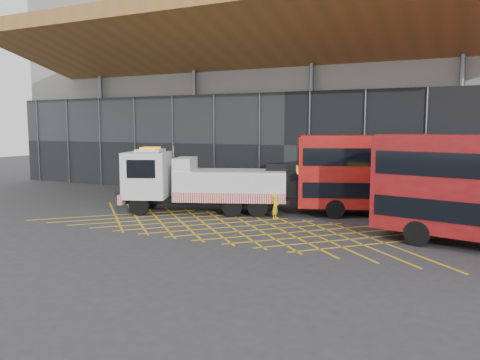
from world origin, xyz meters
The scene contains 6 objects.
ground_plane centered at (0.00, 0.00, 0.00)m, with size 120.00×120.00×0.00m, color #2D2C2F.
road_markings centered at (3.20, 0.00, 0.01)m, with size 23.16×7.16×0.01m.
construction_building centered at (1.92, 18.40, 8.98)m, with size 55.00×23.97×18.00m.
recovery_truck centered at (-0.58, 2.96, 1.94)m, with size 11.78×6.27×4.19m.
bus_towed centered at (10.76, 7.29, 2.71)m, with size 12.18×6.81×4.88m.
worker centered at (4.51, 3.16, 0.73)m, with size 0.53×0.35×1.47m, color yellow.
Camera 1 is at (14.38, -22.16, 5.41)m, focal length 35.00 mm.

